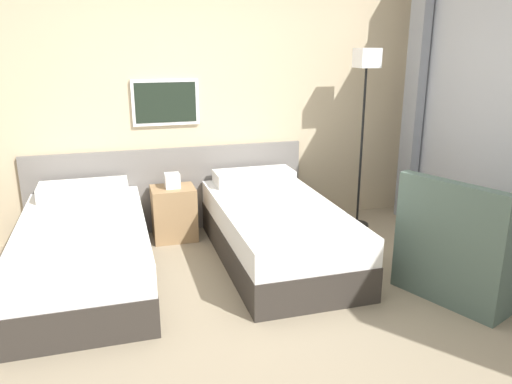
{
  "coord_description": "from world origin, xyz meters",
  "views": [
    {
      "loc": [
        -0.89,
        -3.0,
        1.86
      ],
      "look_at": [
        0.23,
        0.84,
        0.66
      ],
      "focal_mm": 35.0,
      "sensor_mm": 36.0,
      "label": 1
    }
  ],
  "objects_px": {
    "bed_near_door": "(84,251)",
    "nightstand": "(174,212)",
    "bed_near_window": "(276,230)",
    "floor_lamp": "(365,85)",
    "armchair": "(466,256)"
  },
  "relations": [
    {
      "from": "bed_near_door",
      "to": "armchair",
      "type": "xyz_separation_m",
      "value": [
        2.82,
        -1.0,
        0.03
      ]
    },
    {
      "from": "armchair",
      "to": "floor_lamp",
      "type": "bearing_deg",
      "value": -18.45
    },
    {
      "from": "bed_near_door",
      "to": "nightstand",
      "type": "height_order",
      "value": "nightstand"
    },
    {
      "from": "bed_near_window",
      "to": "floor_lamp",
      "type": "xyz_separation_m",
      "value": [
        1.1,
        0.56,
        1.19
      ]
    },
    {
      "from": "bed_near_window",
      "to": "nightstand",
      "type": "relative_size",
      "value": 2.93
    },
    {
      "from": "bed_near_door",
      "to": "nightstand",
      "type": "bearing_deg",
      "value": 42.31
    },
    {
      "from": "bed_near_door",
      "to": "floor_lamp",
      "type": "distance_m",
      "value": 3.02
    },
    {
      "from": "bed_near_door",
      "to": "armchair",
      "type": "distance_m",
      "value": 2.99
    },
    {
      "from": "bed_near_door",
      "to": "bed_near_window",
      "type": "bearing_deg",
      "value": 0.0
    },
    {
      "from": "bed_near_window",
      "to": "nightstand",
      "type": "bearing_deg",
      "value": 137.69
    },
    {
      "from": "armchair",
      "to": "bed_near_door",
      "type": "bearing_deg",
      "value": 48.23
    },
    {
      "from": "bed_near_door",
      "to": "armchair",
      "type": "height_order",
      "value": "armchair"
    },
    {
      "from": "bed_near_window",
      "to": "floor_lamp",
      "type": "height_order",
      "value": "floor_lamp"
    },
    {
      "from": "nightstand",
      "to": "bed_near_door",
      "type": "bearing_deg",
      "value": -137.69
    },
    {
      "from": "floor_lamp",
      "to": "armchair",
      "type": "distance_m",
      "value": 1.95
    }
  ]
}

